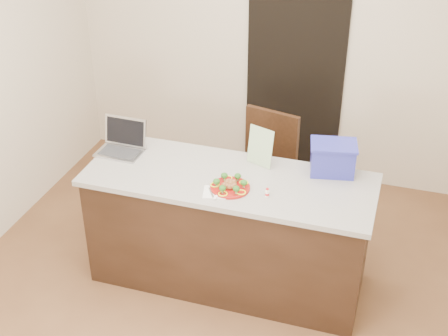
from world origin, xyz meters
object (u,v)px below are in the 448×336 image
(napkin, at_px, (215,192))
(blue_box, at_px, (333,158))
(island, at_px, (229,230))
(plate, at_px, (230,187))
(laptop, at_px, (123,142))
(yogurt_bottle, at_px, (267,193))
(chair, at_px, (267,167))

(napkin, relative_size, blue_box, 0.43)
(island, height_order, plate, plate)
(laptop, height_order, blue_box, laptop)
(napkin, bearing_deg, plate, 42.81)
(plate, xyz_separation_m, yogurt_bottle, (0.26, -0.02, 0.02))
(napkin, distance_m, blue_box, 0.88)
(laptop, relative_size, chair, 0.33)
(laptop, distance_m, chair, 1.22)
(island, xyz_separation_m, laptop, (-0.88, 0.14, 0.52))
(yogurt_bottle, bearing_deg, chair, 103.30)
(plate, bearing_deg, laptop, 163.56)
(plate, height_order, chair, chair)
(napkin, height_order, chair, chair)
(chair, bearing_deg, island, -85.23)
(yogurt_bottle, xyz_separation_m, chair, (-0.21, 0.90, -0.35))
(island, bearing_deg, yogurt_bottle, -26.21)
(yogurt_bottle, height_order, chair, chair)
(yogurt_bottle, distance_m, chair, 0.99)
(yogurt_bottle, height_order, laptop, laptop)
(blue_box, height_order, chair, blue_box)
(laptop, bearing_deg, blue_box, 7.15)
(island, height_order, laptop, laptop)
(chair, bearing_deg, laptop, -135.61)
(napkin, xyz_separation_m, laptop, (-0.85, 0.35, 0.06))
(yogurt_bottle, xyz_separation_m, blue_box, (0.36, 0.44, 0.09))
(yogurt_bottle, bearing_deg, laptop, 166.30)
(napkin, relative_size, laptop, 0.46)
(plate, bearing_deg, yogurt_bottle, -3.62)
(plate, bearing_deg, blue_box, 34.36)
(yogurt_bottle, relative_size, chair, 0.06)
(island, height_order, yogurt_bottle, yogurt_bottle)
(plate, distance_m, laptop, 0.97)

